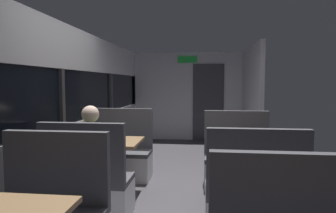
{
  "coord_description": "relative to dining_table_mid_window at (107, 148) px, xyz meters",
  "views": [
    {
      "loc": [
        0.37,
        -3.65,
        1.52
      ],
      "look_at": [
        -0.38,
        2.96,
        0.98
      ],
      "focal_mm": 31.7,
      "sensor_mm": 36.0,
      "label": 1
    }
  ],
  "objects": [
    {
      "name": "seated_passenger",
      "position": [
        0.0,
        -0.63,
        -0.1
      ],
      "size": [
        0.47,
        0.55,
        1.26
      ],
      "color": "#26262D",
      "rests_on": "ground_plane"
    },
    {
      "name": "bench_rear_aisle_facing_end",
      "position": [
        1.79,
        -0.9,
        -0.31
      ],
      "size": [
        0.95,
        0.5,
        1.1
      ],
      "color": "silver",
      "rests_on": "ground_plane"
    },
    {
      "name": "coffee_cup_primary",
      "position": [
        0.12,
        -0.09,
        0.15
      ],
      "size": [
        0.07,
        0.07,
        0.09
      ],
      "color": "#26598C",
      "rests_on": "dining_table_mid_window"
    },
    {
      "name": "bench_mid_window_facing_entry",
      "position": [
        0.0,
        0.7,
        -0.31
      ],
      "size": [
        0.95,
        0.5,
        1.1
      ],
      "color": "silver",
      "rests_on": "ground_plane"
    },
    {
      "name": "carriage_window_panel_left",
      "position": [
        -0.56,
        -0.19,
        0.47
      ],
      "size": [
        0.09,
        8.48,
        2.3
      ],
      "color": "#B2B2B7",
      "rests_on": "ground_plane"
    },
    {
      "name": "carriage_end_bulkhead",
      "position": [
        0.95,
        4.0,
        0.5
      ],
      "size": [
        2.9,
        0.11,
        2.3
      ],
      "color": "#B2B2B7",
      "rests_on": "ground_plane"
    },
    {
      "name": "bench_mid_window_facing_end",
      "position": [
        0.0,
        -0.7,
        -0.31
      ],
      "size": [
        0.95,
        0.5,
        1.1
      ],
      "color": "silver",
      "rests_on": "ground_plane"
    },
    {
      "name": "ground_plane",
      "position": [
        0.89,
        -0.19,
        -0.65
      ],
      "size": [
        3.3,
        9.2,
        0.02
      ],
      "primitive_type": "cube",
      "color": "#423F44"
    },
    {
      "name": "dining_table_mid_window",
      "position": [
        0.0,
        0.0,
        0.0
      ],
      "size": [
        0.9,
        0.7,
        0.74
      ],
      "color": "#9E9EA3",
      "rests_on": "ground_plane"
    },
    {
      "name": "dining_table_rear_aisle",
      "position": [
        1.79,
        -0.2,
        0.0
      ],
      "size": [
        0.9,
        0.7,
        0.74
      ],
      "color": "#9E9EA3",
      "rests_on": "ground_plane"
    },
    {
      "name": "bench_rear_aisle_facing_entry",
      "position": [
        1.79,
        0.5,
        -0.31
      ],
      "size": [
        0.95,
        0.5,
        1.1
      ],
      "color": "silver",
      "rests_on": "ground_plane"
    },
    {
      "name": "carriage_aisle_panel_right",
      "position": [
        2.34,
        2.81,
        0.51
      ],
      "size": [
        0.08,
        2.4,
        2.3
      ],
      "primitive_type": "cube",
      "color": "#B2B2B7",
      "rests_on": "ground_plane"
    }
  ]
}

